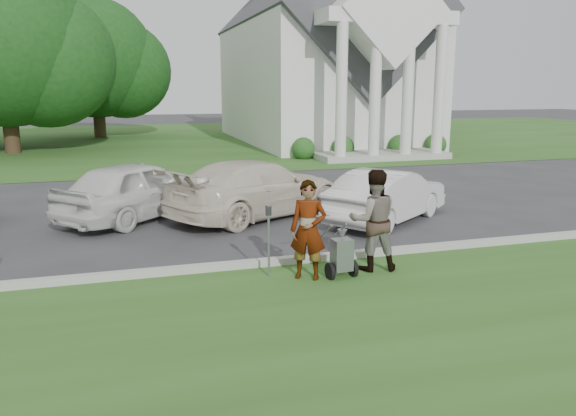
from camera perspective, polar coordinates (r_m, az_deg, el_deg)
name	(u,v)px	position (r m, az deg, el deg)	size (l,w,h in m)	color
ground	(282,275)	(10.27, -0.57, -6.79)	(120.00, 120.00, 0.00)	#333335
grass_strip	(345,346)	(7.64, 5.79, -13.80)	(80.00, 7.00, 0.01)	#2E4F1B
church_lawn	(166,140)	(36.58, -12.33, 6.78)	(80.00, 30.00, 0.01)	#2E4F1B
curb	(275,262)	(10.75, -1.38, -5.49)	(80.00, 0.18, 0.15)	#9E9E93
church	(321,41)	(34.57, 3.42, 16.58)	(9.19, 19.00, 24.10)	white
tree_left	(2,49)	(31.82, -27.02, 14.18)	(10.63, 8.40, 9.71)	#332316
tree_back	(95,64)	(39.37, -18.99, 13.67)	(9.61, 7.60, 8.89)	#332316
striping_cart	(341,256)	(10.01, 5.45, -4.84)	(0.55, 1.07, 0.97)	black
person_left	(308,231)	(9.82, 2.07, -2.33)	(0.64, 0.42, 1.76)	#999999
person_right	(373,221)	(10.39, 8.66, -1.30)	(0.91, 0.71, 1.88)	#999999
parking_meter_near	(269,232)	(9.92, -1.98, -2.45)	(0.10, 0.09, 1.32)	gray
car_b	(138,189)	(14.88, -15.03, 1.83)	(1.80, 4.47, 1.52)	silver
car_c	(257,188)	(14.66, -3.16, 2.01)	(2.08, 5.11, 1.48)	beige
car_d	(387,196)	(14.28, 10.07, 1.26)	(1.41, 4.05, 1.33)	silver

